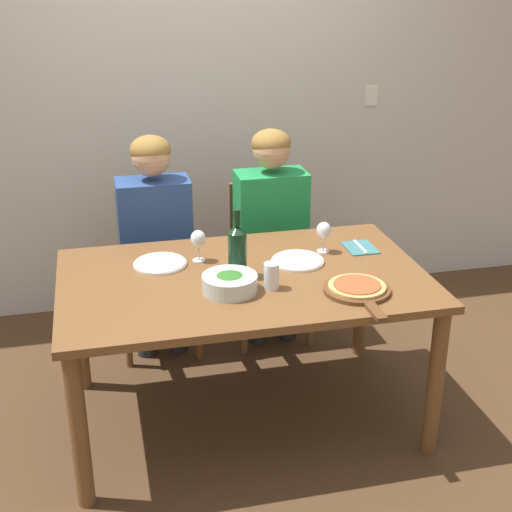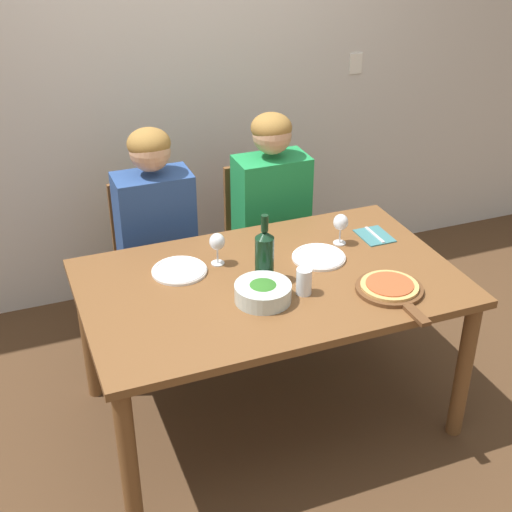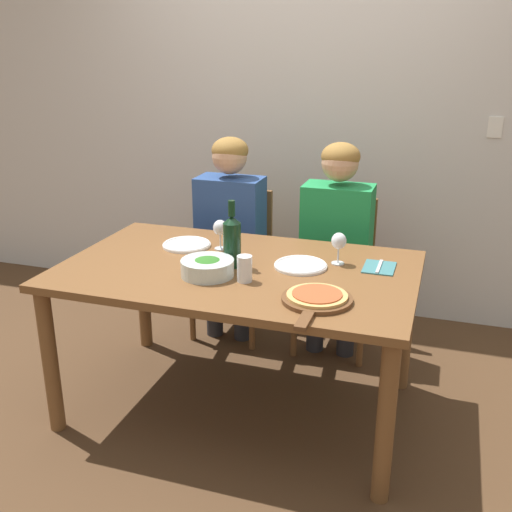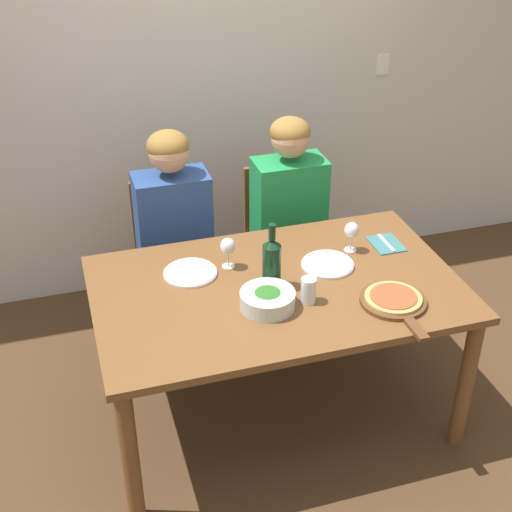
# 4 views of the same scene
# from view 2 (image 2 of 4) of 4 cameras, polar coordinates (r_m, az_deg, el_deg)

# --- Properties ---
(ground_plane) EXTENTS (40.00, 40.00, 0.00)m
(ground_plane) POSITION_cam_2_polar(r_m,az_deg,el_deg) (3.51, 1.01, -12.28)
(ground_plane) COLOR #4C331E
(back_wall) EXTENTS (10.00, 0.06, 2.70)m
(back_wall) POSITION_cam_2_polar(r_m,az_deg,el_deg) (4.05, -6.44, 15.13)
(back_wall) COLOR silver
(back_wall) RESTS_ON ground
(dining_table) EXTENTS (1.61, 0.99, 0.74)m
(dining_table) POSITION_cam_2_polar(r_m,az_deg,el_deg) (3.11, 1.11, -3.31)
(dining_table) COLOR brown
(dining_table) RESTS_ON ground
(chair_left) EXTENTS (0.42, 0.42, 0.87)m
(chair_left) POSITION_cam_2_polar(r_m,az_deg,el_deg) (3.82, -8.14, -0.10)
(chair_left) COLOR brown
(chair_left) RESTS_ON ground
(chair_right) EXTENTS (0.42, 0.42, 0.87)m
(chair_right) POSITION_cam_2_polar(r_m,az_deg,el_deg) (3.98, 0.70, 1.52)
(chair_right) COLOR brown
(chair_right) RESTS_ON ground
(person_woman) EXTENTS (0.47, 0.51, 1.21)m
(person_woman) POSITION_cam_2_polar(r_m,az_deg,el_deg) (3.60, -8.01, 2.66)
(person_woman) COLOR #28282D
(person_woman) RESTS_ON ground
(person_man) EXTENTS (0.47, 0.51, 1.21)m
(person_man) POSITION_cam_2_polar(r_m,az_deg,el_deg) (3.78, 1.33, 4.24)
(person_man) COLOR #28282D
(person_man) RESTS_ON ground
(wine_bottle) EXTENTS (0.08, 0.08, 0.31)m
(wine_bottle) POSITION_cam_2_polar(r_m,az_deg,el_deg) (3.00, 0.67, 0.12)
(wine_bottle) COLOR black
(wine_bottle) RESTS_ON dining_table
(broccoli_bowl) EXTENTS (0.23, 0.23, 0.08)m
(broccoli_bowl) POSITION_cam_2_polar(r_m,az_deg,el_deg) (2.90, 0.56, -2.91)
(broccoli_bowl) COLOR silver
(broccoli_bowl) RESTS_ON dining_table
(dinner_plate_left) EXTENTS (0.24, 0.24, 0.02)m
(dinner_plate_left) POSITION_cam_2_polar(r_m,az_deg,el_deg) (3.13, -6.14, -1.15)
(dinner_plate_left) COLOR white
(dinner_plate_left) RESTS_ON dining_table
(dinner_plate_right) EXTENTS (0.24, 0.24, 0.02)m
(dinner_plate_right) POSITION_cam_2_polar(r_m,az_deg,el_deg) (3.23, 5.05, -0.07)
(dinner_plate_right) COLOR white
(dinner_plate_right) RESTS_ON dining_table
(pizza_on_board) EXTENTS (0.28, 0.42, 0.04)m
(pizza_on_board) POSITION_cam_2_polar(r_m,az_deg,el_deg) (3.02, 10.71, -2.58)
(pizza_on_board) COLOR brown
(pizza_on_board) RESTS_ON dining_table
(wine_glass_left) EXTENTS (0.07, 0.07, 0.15)m
(wine_glass_left) POSITION_cam_2_polar(r_m,az_deg,el_deg) (3.14, -3.13, 1.04)
(wine_glass_left) COLOR silver
(wine_glass_left) RESTS_ON dining_table
(wine_glass_right) EXTENTS (0.07, 0.07, 0.15)m
(wine_glass_right) POSITION_cam_2_polar(r_m,az_deg,el_deg) (3.32, 6.79, 2.59)
(wine_glass_right) COLOR silver
(wine_glass_right) RESTS_ON dining_table
(water_tumbler) EXTENTS (0.07, 0.07, 0.11)m
(water_tumbler) POSITION_cam_2_polar(r_m,az_deg,el_deg) (2.95, 3.86, -2.04)
(water_tumbler) COLOR silver
(water_tumbler) RESTS_ON dining_table
(fork_on_napkin) EXTENTS (0.14, 0.18, 0.01)m
(fork_on_napkin) POSITION_cam_2_polar(r_m,az_deg,el_deg) (3.46, 9.46, 1.61)
(fork_on_napkin) COLOR #387075
(fork_on_napkin) RESTS_ON dining_table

